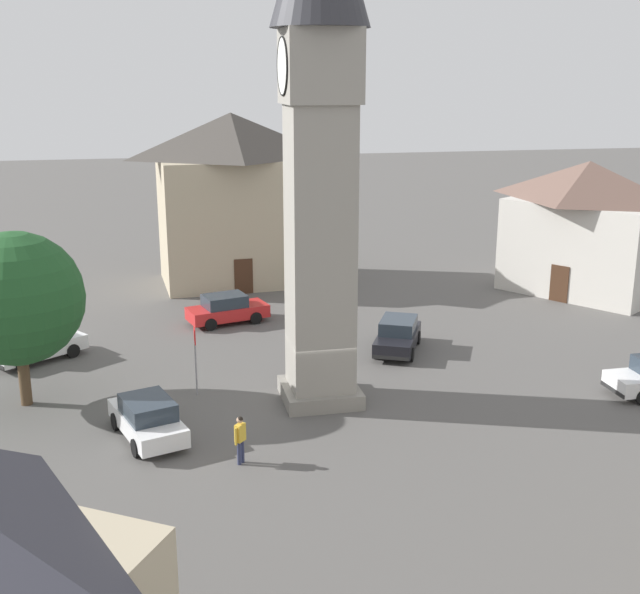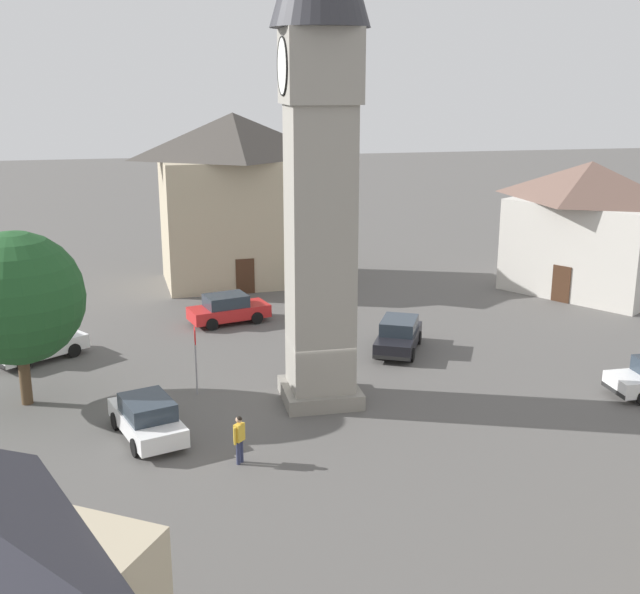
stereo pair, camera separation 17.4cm
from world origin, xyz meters
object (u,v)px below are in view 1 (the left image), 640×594
object	(u,v)px
car_white_side	(39,344)
building_hall_far	(233,198)
car_blue_kerb	(147,418)
building_shop_left	(585,227)
pedestrian	(240,436)
clock_tower	(320,93)
car_red_corner	(398,335)
tree	(16,299)
road_sign	(195,350)
car_silver_kerb	(227,309)

from	to	relation	value
car_white_side	building_hall_far	distance (m)	16.69
car_blue_kerb	building_shop_left	bearing A→B (deg)	120.35
pedestrian	clock_tower	bearing A→B (deg)	142.01
pedestrian	building_shop_left	xyz separation A→B (m)	(-17.33, 22.13, 2.95)
clock_tower	car_blue_kerb	bearing A→B (deg)	-72.36
car_blue_kerb	pedestrian	bearing A→B (deg)	48.88
pedestrian	building_shop_left	bearing A→B (deg)	128.06
building_shop_left	car_red_corner	bearing A→B (deg)	-60.84
clock_tower	pedestrian	distance (m)	12.41
car_red_corner	building_hall_far	world-z (taller)	building_hall_far
clock_tower	tree	size ratio (longest dim) A/B	2.95
car_red_corner	tree	bearing A→B (deg)	-79.49
car_red_corner	building_hall_far	distance (m)	16.41
building_shop_left	road_sign	xyz separation A→B (m)	(11.03, -23.18, -2.06)
car_white_side	road_sign	bearing A→B (deg)	50.19
clock_tower	pedestrian	size ratio (longest dim) A/B	11.99
clock_tower	building_hall_far	size ratio (longest dim) A/B	1.96
tree	clock_tower	bearing A→B (deg)	80.16
pedestrian	tree	world-z (taller)	tree
car_red_corner	car_white_side	bearing A→B (deg)	-97.66
car_silver_kerb	car_white_side	distance (m)	9.66
car_blue_kerb	building_hall_far	bearing A→B (deg)	165.86
clock_tower	car_white_side	xyz separation A→B (m)	(-7.15, -11.47, -11.10)
building_hall_far	road_sign	world-z (taller)	building_hall_far
car_silver_kerb	building_shop_left	size ratio (longest dim) A/B	0.43
clock_tower	car_red_corner	world-z (taller)	clock_tower
clock_tower	car_red_corner	distance (m)	13.06
car_white_side	building_shop_left	distance (m)	30.55
tree	building_hall_far	bearing A→B (deg)	150.08
car_white_side	pedestrian	size ratio (longest dim) A/B	2.57
car_blue_kerb	tree	world-z (taller)	tree
car_white_side	road_sign	world-z (taller)	road_sign
clock_tower	car_silver_kerb	xyz separation A→B (m)	(-10.96, -2.59, -11.10)
building_hall_far	road_sign	size ratio (longest dim) A/B	3.69
road_sign	car_white_side	bearing A→B (deg)	-129.81
car_blue_kerb	tree	bearing A→B (deg)	-131.39
clock_tower	road_sign	bearing A→B (deg)	-108.07
car_blue_kerb	building_hall_far	world-z (taller)	building_hall_far
building_shop_left	car_silver_kerb	bearing A→B (deg)	-85.61
road_sign	building_hall_far	bearing A→B (deg)	168.96
car_red_corner	road_sign	distance (m)	10.19
building_shop_left	car_white_side	bearing A→B (deg)	-79.71
tree	building_shop_left	distance (m)	31.62
car_red_corner	car_white_side	size ratio (longest dim) A/B	1.03
car_silver_kerb	road_sign	bearing A→B (deg)	-12.93
clock_tower	road_sign	size ratio (longest dim) A/B	7.24
car_white_side	tree	bearing A→B (deg)	1.22
car_silver_kerb	tree	bearing A→B (deg)	-44.26
tree	road_sign	size ratio (longest dim) A/B	2.46
pedestrian	car_white_side	bearing A→B (deg)	-146.88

